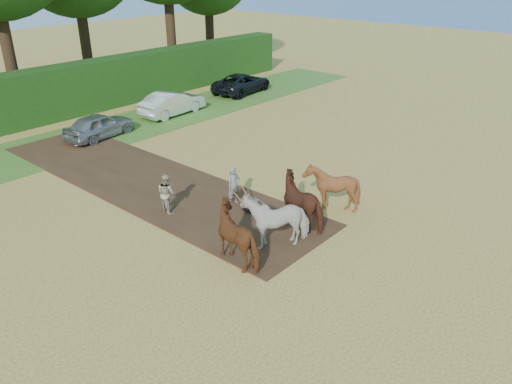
# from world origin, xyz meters

# --- Properties ---
(ground) EXTENTS (120.00, 120.00, 0.00)m
(ground) POSITION_xyz_m (0.00, 0.00, 0.00)
(ground) COLOR gold
(ground) RESTS_ON ground
(earth_strip) EXTENTS (4.50, 17.00, 0.05)m
(earth_strip) POSITION_xyz_m (1.50, 7.00, 0.03)
(earth_strip) COLOR #472D1C
(earth_strip) RESTS_ON ground
(grass_verge) EXTENTS (50.00, 5.00, 0.03)m
(grass_verge) POSITION_xyz_m (0.00, 14.00, 0.01)
(grass_verge) COLOR #38601E
(grass_verge) RESTS_ON ground
(spectator_near) EXTENTS (0.66, 0.80, 1.54)m
(spectator_near) POSITION_xyz_m (0.29, 4.20, 0.77)
(spectator_near) COLOR #BFB396
(spectator_near) RESTS_ON ground
(plough_team) EXTENTS (6.26, 4.36, 1.86)m
(plough_team) POSITION_xyz_m (2.05, -0.17, 0.92)
(plough_team) COLOR brown
(plough_team) RESTS_ON ground
(parked_cars) EXTENTS (36.32, 3.29, 1.46)m
(parked_cars) POSITION_xyz_m (1.15, 14.00, 0.70)
(parked_cars) COLOR silver
(parked_cars) RESTS_ON ground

